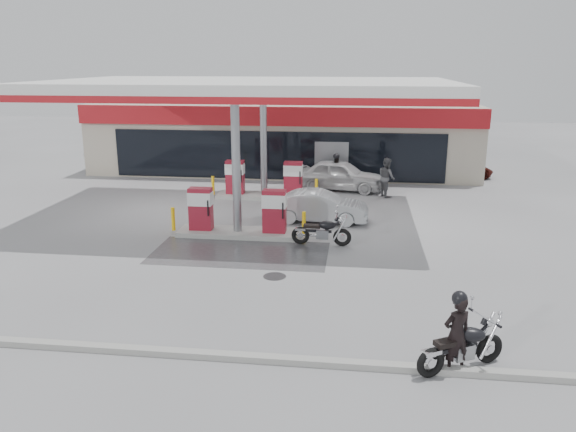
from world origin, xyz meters
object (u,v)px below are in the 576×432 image
(main_motorcycle, at_px, (463,348))
(parked_motorcycle, at_px, (322,232))
(sedan_white, at_px, (340,175))
(pump_island_near, at_px, (237,217))
(pump_island_far, at_px, (264,183))
(biker_walking, at_px, (336,173))
(parked_car_left, at_px, (119,161))
(attendant, at_px, (387,177))
(parked_car_right, at_px, (458,169))
(biker_main, at_px, (456,334))
(hatchback_silver, at_px, (320,207))

(main_motorcycle, height_order, parked_motorcycle, main_motorcycle)
(sedan_white, bearing_deg, pump_island_near, 168.53)
(pump_island_far, bearing_deg, biker_walking, 33.50)
(main_motorcycle, distance_m, parked_motorcycle, 8.71)
(parked_motorcycle, distance_m, parked_car_left, 18.29)
(sedan_white, distance_m, biker_walking, 0.25)
(attendant, distance_m, parked_car_left, 16.41)
(pump_island_near, xyz_separation_m, pump_island_far, (0.00, 6.00, 0.00))
(biker_walking, bearing_deg, main_motorcycle, -90.84)
(pump_island_near, height_order, attendant, attendant)
(parked_car_right, bearing_deg, pump_island_near, 124.97)
(main_motorcycle, xyz_separation_m, attendant, (-0.93, 15.77, 0.44))
(pump_island_near, xyz_separation_m, biker_main, (6.57, -8.87, 0.15))
(attendant, height_order, biker_walking, attendant)
(biker_main, bearing_deg, biker_walking, -104.51)
(parked_motorcycle, bearing_deg, parked_car_right, 63.64)
(biker_main, xyz_separation_m, biker_walking, (-3.24, 17.07, 0.02))
(main_motorcycle, bearing_deg, parked_motorcycle, 83.90)
(sedan_white, bearing_deg, main_motorcycle, -157.45)
(main_motorcycle, height_order, biker_main, biker_main)
(attendant, xyz_separation_m, parked_car_right, (4.20, 5.00, -0.42))
(parked_motorcycle, xyz_separation_m, biker_walking, (0.09, 9.00, 0.39))
(main_motorcycle, xyz_separation_m, biker_walking, (-3.41, 16.97, 0.38))
(main_motorcycle, xyz_separation_m, biker_main, (-0.17, -0.10, 0.36))
(parked_motorcycle, height_order, sedan_white, sedan_white)
(main_motorcycle, relative_size, parked_car_left, 0.52)
(main_motorcycle, distance_m, parked_car_right, 21.03)
(main_motorcycle, bearing_deg, attendant, 63.60)
(sedan_white, bearing_deg, parked_motorcycle, -170.05)
(parked_car_left, distance_m, parked_car_right, 19.82)
(pump_island_near, bearing_deg, parked_car_left, 129.31)
(hatchback_silver, distance_m, parked_car_right, 12.08)
(pump_island_far, relative_size, parked_car_left, 1.35)
(sedan_white, bearing_deg, hatchback_silver, -173.86)
(hatchback_silver, xyz_separation_m, parked_car_left, (-12.76, 9.80, -0.09))
(main_motorcycle, distance_m, attendant, 15.81)
(biker_walking, bearing_deg, parked_car_left, 151.67)
(pump_island_far, xyz_separation_m, biker_main, (6.57, -14.87, 0.15))
(pump_island_far, height_order, sedan_white, pump_island_far)
(attendant, bearing_deg, hatchback_silver, 124.23)
(pump_island_near, bearing_deg, pump_island_far, 90.00)
(biker_walking, bearing_deg, hatchback_silver, -105.89)
(parked_motorcycle, height_order, hatchback_silver, hatchback_silver)
(main_motorcycle, relative_size, sedan_white, 0.45)
(pump_island_near, relative_size, parked_motorcycle, 2.40)
(pump_island_far, distance_m, parked_motorcycle, 7.53)
(hatchback_silver, bearing_deg, parked_motorcycle, -171.95)
(pump_island_near, height_order, parked_car_right, pump_island_near)
(pump_island_far, bearing_deg, parked_car_right, 30.96)
(biker_main, height_order, parked_motorcycle, biker_main)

